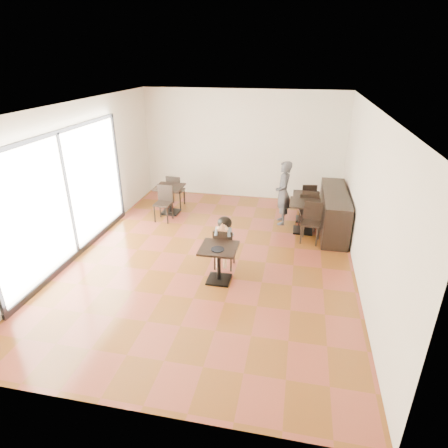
% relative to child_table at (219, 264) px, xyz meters
% --- Properties ---
extents(floor, '(6.00, 8.00, 0.01)m').
position_rel_child_table_xyz_m(floor, '(-0.33, 0.88, -0.37)').
color(floor, brown).
rests_on(floor, ground).
extents(ceiling, '(6.00, 8.00, 0.01)m').
position_rel_child_table_xyz_m(ceiling, '(-0.33, 0.88, 2.83)').
color(ceiling, silver).
rests_on(ceiling, floor).
extents(wall_back, '(6.00, 0.01, 3.20)m').
position_rel_child_table_xyz_m(wall_back, '(-0.33, 4.88, 1.23)').
color(wall_back, white).
rests_on(wall_back, floor).
extents(wall_front, '(6.00, 0.01, 3.20)m').
position_rel_child_table_xyz_m(wall_front, '(-0.33, -3.12, 1.23)').
color(wall_front, white).
rests_on(wall_front, floor).
extents(wall_left, '(0.01, 8.00, 3.20)m').
position_rel_child_table_xyz_m(wall_left, '(-3.33, 0.88, 1.23)').
color(wall_left, white).
rests_on(wall_left, floor).
extents(wall_right, '(0.01, 8.00, 3.20)m').
position_rel_child_table_xyz_m(wall_right, '(2.67, 0.88, 1.23)').
color(wall_right, white).
rests_on(wall_right, floor).
extents(storefront_window, '(0.04, 4.50, 2.60)m').
position_rel_child_table_xyz_m(storefront_window, '(-3.30, 0.38, 1.03)').
color(storefront_window, white).
rests_on(storefront_window, floor).
extents(child_table, '(0.70, 0.70, 0.74)m').
position_rel_child_table_xyz_m(child_table, '(0.00, 0.00, 0.00)').
color(child_table, black).
rests_on(child_table, floor).
extents(child_chair, '(0.40, 0.40, 0.89)m').
position_rel_child_table_xyz_m(child_chair, '(0.00, 0.55, 0.08)').
color(child_chair, black).
rests_on(child_chair, floor).
extents(child, '(0.40, 0.56, 1.12)m').
position_rel_child_table_xyz_m(child, '(0.00, 0.55, 0.19)').
color(child, slate).
rests_on(child, child_chair).
extents(plate, '(0.25, 0.25, 0.02)m').
position_rel_child_table_xyz_m(plate, '(0.00, -0.10, 0.38)').
color(plate, black).
rests_on(plate, child_table).
extents(pizza_slice, '(0.26, 0.20, 0.06)m').
position_rel_child_table_xyz_m(pizza_slice, '(0.00, 0.36, 0.60)').
color(pizza_slice, tan).
rests_on(pizza_slice, child).
extents(adult_patron, '(0.48, 0.66, 1.66)m').
position_rel_child_table_xyz_m(adult_patron, '(1.03, 3.05, 0.46)').
color(adult_patron, '#3E3E44').
rests_on(adult_patron, floor).
extents(cafe_table_mid, '(0.85, 0.85, 0.78)m').
position_rel_child_table_xyz_m(cafe_table_mid, '(1.60, 2.62, 0.02)').
color(cafe_table_mid, black).
rests_on(cafe_table_mid, floor).
extents(cafe_table_left, '(0.78, 0.78, 0.78)m').
position_rel_child_table_xyz_m(cafe_table_left, '(-2.06, 3.12, 0.02)').
color(cafe_table_left, black).
rests_on(cafe_table_left, floor).
extents(cafe_table_back, '(0.78, 0.78, 0.72)m').
position_rel_child_table_xyz_m(cafe_table_back, '(1.62, 3.35, -0.01)').
color(cafe_table_back, black).
rests_on(cafe_table_back, floor).
extents(chair_mid_a, '(0.48, 0.48, 0.94)m').
position_rel_child_table_xyz_m(chair_mid_a, '(1.76, 3.17, 0.10)').
color(chair_mid_a, black).
rests_on(chair_mid_a, floor).
extents(chair_mid_b, '(0.48, 0.48, 0.94)m').
position_rel_child_table_xyz_m(chair_mid_b, '(1.76, 2.07, 0.10)').
color(chair_mid_b, black).
rests_on(chair_mid_b, floor).
extents(chair_left_a, '(0.45, 0.45, 0.94)m').
position_rel_child_table_xyz_m(chair_left_a, '(-2.06, 3.67, 0.10)').
color(chair_left_a, black).
rests_on(chair_left_a, floor).
extents(chair_left_b, '(0.45, 0.45, 0.94)m').
position_rel_child_table_xyz_m(chair_left_b, '(-2.06, 2.57, 0.10)').
color(chair_left_b, black).
rests_on(chair_left_b, floor).
extents(chair_back_a, '(0.44, 0.44, 0.87)m').
position_rel_child_table_xyz_m(chair_back_a, '(1.68, 3.90, 0.07)').
color(chair_back_a, black).
rests_on(chair_back_a, floor).
extents(chair_back_b, '(0.44, 0.44, 0.87)m').
position_rel_child_table_xyz_m(chair_back_b, '(1.68, 2.80, 0.07)').
color(chair_back_b, black).
rests_on(chair_back_b, floor).
extents(service_counter, '(0.60, 2.40, 1.00)m').
position_rel_child_table_xyz_m(service_counter, '(2.32, 2.88, 0.13)').
color(service_counter, black).
rests_on(service_counter, floor).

